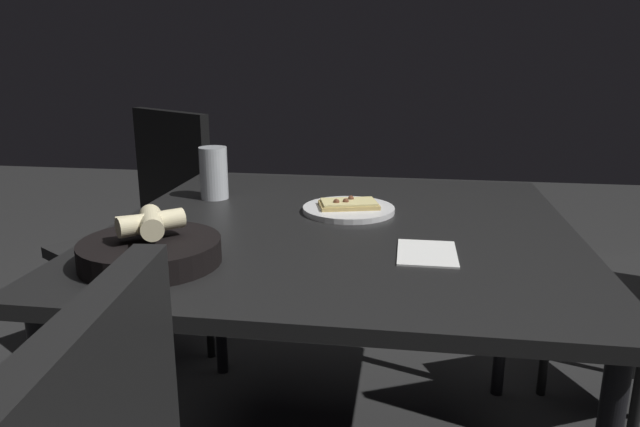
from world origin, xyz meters
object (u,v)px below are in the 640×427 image
object	(u,v)px
pizza_plate	(349,208)
beer_glass	(214,176)
dining_table	(341,245)
chair_far	(149,222)
bread_basket	(151,248)

from	to	relation	value
pizza_plate	beer_glass	distance (m)	0.40
dining_table	beer_glass	xyz separation A→B (m)	(0.20, 0.38, 0.12)
pizza_plate	beer_glass	xyz separation A→B (m)	(0.09, 0.39, 0.05)
beer_glass	chair_far	bearing A→B (deg)	44.61
bread_basket	beer_glass	xyz separation A→B (m)	(0.53, 0.05, 0.03)
dining_table	bread_basket	xyz separation A→B (m)	(-0.33, 0.34, 0.09)
pizza_plate	chair_far	xyz separation A→B (m)	(0.49, 0.78, -0.21)
pizza_plate	dining_table	bearing A→B (deg)	176.76
beer_glass	chair_far	world-z (taller)	chair_far
pizza_plate	beer_glass	size ratio (longest dim) A/B	1.63
bread_basket	chair_far	world-z (taller)	chair_far
bread_basket	chair_far	bearing A→B (deg)	25.43
pizza_plate	chair_far	distance (m)	0.95
bread_basket	beer_glass	bearing A→B (deg)	5.13
pizza_plate	bread_basket	size ratio (longest dim) A/B	0.87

